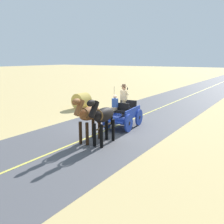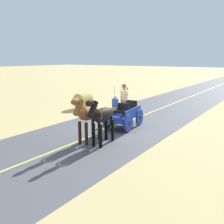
{
  "view_description": "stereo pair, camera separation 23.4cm",
  "coord_description": "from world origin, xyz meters",
  "px_view_note": "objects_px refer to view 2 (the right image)",
  "views": [
    {
      "loc": [
        -7.63,
        11.59,
        3.9
      ],
      "look_at": [
        -0.46,
        0.68,
        1.1
      ],
      "focal_mm": 40.58,
      "sensor_mm": 36.0,
      "label": 1
    },
    {
      "loc": [
        -7.82,
        11.46,
        3.9
      ],
      "look_at": [
        -0.46,
        0.68,
        1.1
      ],
      "focal_mm": 40.58,
      "sensor_mm": 36.0,
      "label": 2
    }
  ],
  "objects_px": {
    "horse_near_side": "(102,116)",
    "horse_off_side": "(88,114)",
    "hay_bale": "(83,101)",
    "horse_drawn_carriage": "(123,114)"
  },
  "relations": [
    {
      "from": "horse_drawn_carriage",
      "to": "hay_bale",
      "type": "xyz_separation_m",
      "value": [
        5.63,
        -3.06,
        -0.22
      ]
    },
    {
      "from": "horse_near_side",
      "to": "horse_off_side",
      "type": "distance_m",
      "value": 0.75
    },
    {
      "from": "horse_drawn_carriage",
      "to": "horse_off_side",
      "type": "height_order",
      "value": "horse_drawn_carriage"
    },
    {
      "from": "horse_drawn_carriage",
      "to": "hay_bale",
      "type": "distance_m",
      "value": 6.42
    },
    {
      "from": "horse_off_side",
      "to": "hay_bale",
      "type": "distance_m",
      "value": 8.32
    },
    {
      "from": "horse_drawn_carriage",
      "to": "horse_near_side",
      "type": "xyz_separation_m",
      "value": [
        -0.7,
        2.97,
        0.51
      ]
    },
    {
      "from": "horse_drawn_carriage",
      "to": "horse_off_side",
      "type": "bearing_deg",
      "value": 89.26
    },
    {
      "from": "horse_near_side",
      "to": "horse_off_side",
      "type": "height_order",
      "value": "same"
    },
    {
      "from": "horse_near_side",
      "to": "hay_bale",
      "type": "height_order",
      "value": "horse_near_side"
    },
    {
      "from": "horse_off_side",
      "to": "hay_bale",
      "type": "xyz_separation_m",
      "value": [
        5.59,
        -6.12,
        -0.72
      ]
    }
  ]
}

